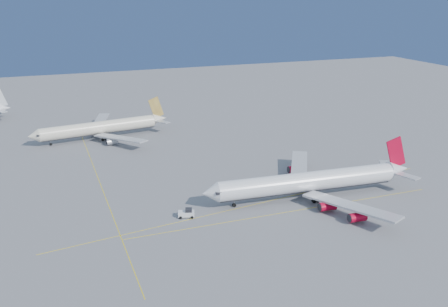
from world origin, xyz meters
The scene contains 5 objects.
ground centered at (0.00, 0.00, 0.00)m, with size 500.00×500.00×0.00m, color slate.
taxiway_lines centered at (-14.71, 6.34, 0.01)m, with size 118.86×140.00×0.02m.
airliner_virgin centered at (15.66, -7.25, 4.81)m, with size 64.74×58.04×15.97m.
airliner_etihad centered at (-32.42, 75.55, 4.49)m, with size 56.39×51.61×14.74m.
pushback_tug centered at (-21.77, -7.34, 1.11)m, with size 4.72×3.61×2.40m.
Camera 1 is at (-55.03, -122.76, 56.88)m, focal length 40.00 mm.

